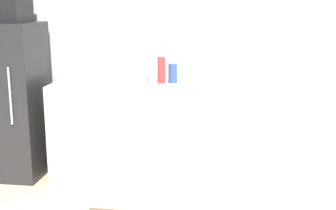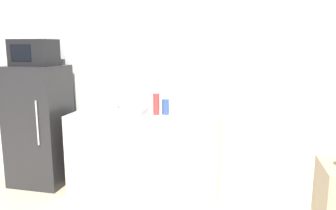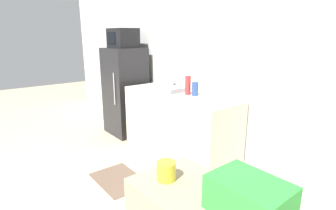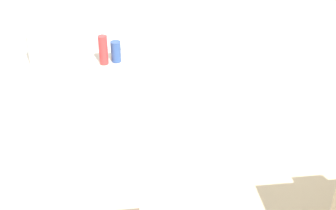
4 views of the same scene
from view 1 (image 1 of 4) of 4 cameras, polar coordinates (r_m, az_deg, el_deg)
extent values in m
cube|color=silver|center=(4.60, -2.71, 7.96)|extent=(8.00, 0.06, 2.60)
cube|color=#232326|center=(4.73, -18.95, 0.52)|extent=(0.66, 0.56, 1.48)
cylinder|color=#B7B7BC|center=(4.37, -18.68, 1.03)|extent=(0.02, 0.02, 0.52)
cube|color=black|center=(4.63, -19.77, 11.39)|extent=(0.48, 0.36, 0.31)
cube|color=beige|center=(4.39, -2.54, -3.38)|extent=(1.74, 0.62, 0.93)
cube|color=#9EA3A8|center=(4.31, -4.64, 3.07)|extent=(0.32, 0.29, 0.06)
cylinder|color=red|center=(4.29, -0.81, 4.29)|extent=(0.07, 0.07, 0.24)
cylinder|color=#2D4C8C|center=(4.31, 0.58, 3.89)|extent=(0.08, 0.08, 0.18)
cylinder|color=white|center=(4.47, -7.70, 4.61)|extent=(0.11, 0.11, 0.25)
camera|label=2|loc=(0.69, 34.25, 12.51)|focal=35.00mm
camera|label=3|loc=(2.58, 51.52, 7.60)|focal=28.00mm
camera|label=4|loc=(1.27, -41.03, 56.67)|focal=50.00mm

